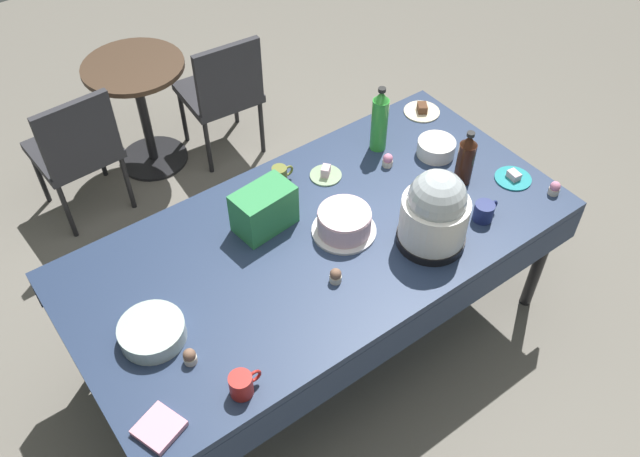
{
  "coord_description": "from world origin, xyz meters",
  "views": [
    {
      "loc": [
        -1.17,
        -1.59,
        2.86
      ],
      "look_at": [
        0.0,
        0.0,
        0.8
      ],
      "focal_mm": 37.5,
      "sensor_mm": 36.0,
      "label": 1
    }
  ],
  "objects_px": {
    "dessert_plate_cream": "(422,110)",
    "slow_cooker": "(435,212)",
    "frosted_layer_cake": "(344,222)",
    "maroon_chair_right": "(222,89)",
    "cupcake_mint": "(190,357)",
    "soda_carton": "(264,209)",
    "round_cafe_table": "(140,96)",
    "dessert_plate_sage": "(326,174)",
    "potluck_table": "(320,246)",
    "cupcake_vanilla": "(555,188)",
    "cupcake_lemon": "(388,160)",
    "cupcake_rose": "(336,276)",
    "maroon_chair_left": "(76,147)",
    "soda_bottle_cola": "(466,159)",
    "ceramic_snack_bowl": "(436,148)",
    "coffee_mug_tan": "(430,190)",
    "coffee_mug_navy": "(484,211)",
    "glass_salad_bowl": "(152,332)",
    "coffee_mug_olive": "(280,175)",
    "soda_bottle_lime_soda": "(380,121)",
    "coffee_mug_red": "(242,385)",
    "dessert_plate_teal": "(513,178)"
  },
  "relations": [
    {
      "from": "soda_bottle_cola",
      "to": "round_cafe_table",
      "type": "bearing_deg",
      "value": 113.03
    },
    {
      "from": "soda_carton",
      "to": "round_cafe_table",
      "type": "relative_size",
      "value": 0.36
    },
    {
      "from": "glass_salad_bowl",
      "to": "maroon_chair_left",
      "type": "bearing_deg",
      "value": 80.41
    },
    {
      "from": "coffee_mug_tan",
      "to": "slow_cooker",
      "type": "bearing_deg",
      "value": -131.43
    },
    {
      "from": "potluck_table",
      "to": "cupcake_mint",
      "type": "distance_m",
      "value": 0.79
    },
    {
      "from": "cupcake_lemon",
      "to": "coffee_mug_navy",
      "type": "xyz_separation_m",
      "value": [
        0.11,
        -0.52,
        0.01
      ]
    },
    {
      "from": "soda_bottle_lime_soda",
      "to": "cupcake_lemon",
      "type": "bearing_deg",
      "value": -110.34
    },
    {
      "from": "slow_cooker",
      "to": "soda_bottle_lime_soda",
      "type": "distance_m",
      "value": 0.66
    },
    {
      "from": "soda_bottle_cola",
      "to": "coffee_mug_olive",
      "type": "relative_size",
      "value": 2.52
    },
    {
      "from": "dessert_plate_sage",
      "to": "cupcake_rose",
      "type": "xyz_separation_m",
      "value": [
        -0.35,
        -0.54,
        0.02
      ]
    },
    {
      "from": "dessert_plate_sage",
      "to": "soda_bottle_cola",
      "type": "distance_m",
      "value": 0.65
    },
    {
      "from": "soda_bottle_cola",
      "to": "maroon_chair_right",
      "type": "xyz_separation_m",
      "value": [
        -0.35,
        1.65,
        -0.39
      ]
    },
    {
      "from": "frosted_layer_cake",
      "to": "cupcake_vanilla",
      "type": "distance_m",
      "value": 1.0
    },
    {
      "from": "slow_cooker",
      "to": "coffee_mug_navy",
      "type": "bearing_deg",
      "value": -7.49
    },
    {
      "from": "cupcake_mint",
      "to": "maroon_chair_left",
      "type": "relative_size",
      "value": 0.08
    },
    {
      "from": "cupcake_rose",
      "to": "dessert_plate_teal",
      "type": "bearing_deg",
      "value": -0.18
    },
    {
      "from": "cupcake_rose",
      "to": "ceramic_snack_bowl",
      "type": "bearing_deg",
      "value": 21.63
    },
    {
      "from": "frosted_layer_cake",
      "to": "coffee_mug_navy",
      "type": "distance_m",
      "value": 0.62
    },
    {
      "from": "soda_bottle_cola",
      "to": "coffee_mug_red",
      "type": "relative_size",
      "value": 2.24
    },
    {
      "from": "cupcake_mint",
      "to": "soda_bottle_cola",
      "type": "relative_size",
      "value": 0.24
    },
    {
      "from": "slow_cooker",
      "to": "cupcake_rose",
      "type": "relative_size",
      "value": 5.52
    },
    {
      "from": "potluck_table",
      "to": "dessert_plate_cream",
      "type": "relative_size",
      "value": 11.67
    },
    {
      "from": "ceramic_snack_bowl",
      "to": "coffee_mug_tan",
      "type": "relative_size",
      "value": 1.55
    },
    {
      "from": "round_cafe_table",
      "to": "slow_cooker",
      "type": "bearing_deg",
      "value": -78.7
    },
    {
      "from": "potluck_table",
      "to": "cupcake_vanilla",
      "type": "height_order",
      "value": "cupcake_vanilla"
    },
    {
      "from": "glass_salad_bowl",
      "to": "maroon_chair_left",
      "type": "xyz_separation_m",
      "value": [
        0.27,
        1.6,
        -0.29
      ]
    },
    {
      "from": "dessert_plate_sage",
      "to": "coffee_mug_navy",
      "type": "relative_size",
      "value": 1.18
    },
    {
      "from": "cupcake_lemon",
      "to": "round_cafe_table",
      "type": "relative_size",
      "value": 0.09
    },
    {
      "from": "soda_bottle_cola",
      "to": "soda_bottle_lime_soda",
      "type": "bearing_deg",
      "value": 110.66
    },
    {
      "from": "dessert_plate_teal",
      "to": "cupcake_rose",
      "type": "relative_size",
      "value": 2.55
    },
    {
      "from": "frosted_layer_cake",
      "to": "soda_carton",
      "type": "bearing_deg",
      "value": 137.5
    },
    {
      "from": "dessert_plate_cream",
      "to": "round_cafe_table",
      "type": "height_order",
      "value": "dessert_plate_cream"
    },
    {
      "from": "cupcake_vanilla",
      "to": "maroon_chair_right",
      "type": "height_order",
      "value": "maroon_chair_right"
    },
    {
      "from": "dessert_plate_cream",
      "to": "cupcake_lemon",
      "type": "height_order",
      "value": "cupcake_lemon"
    },
    {
      "from": "cupcake_lemon",
      "to": "soda_carton",
      "type": "xyz_separation_m",
      "value": [
        -0.69,
        0.01,
        0.07
      ]
    },
    {
      "from": "frosted_layer_cake",
      "to": "maroon_chair_left",
      "type": "relative_size",
      "value": 0.33
    },
    {
      "from": "dessert_plate_sage",
      "to": "maroon_chair_right",
      "type": "xyz_separation_m",
      "value": [
        0.14,
        1.25,
        -0.27
      ]
    },
    {
      "from": "frosted_layer_cake",
      "to": "maroon_chair_right",
      "type": "relative_size",
      "value": 0.33
    },
    {
      "from": "cupcake_mint",
      "to": "slow_cooker",
      "type": "bearing_deg",
      "value": -3.88
    },
    {
      "from": "glass_salad_bowl",
      "to": "round_cafe_table",
      "type": "xyz_separation_m",
      "value": [
        0.77,
        1.82,
        -0.29
      ]
    },
    {
      "from": "soda_bottle_cola",
      "to": "frosted_layer_cake",
      "type": "bearing_deg",
      "value": 174.11
    },
    {
      "from": "dessert_plate_cream",
      "to": "slow_cooker",
      "type": "bearing_deg",
      "value": -130.17
    },
    {
      "from": "dessert_plate_cream",
      "to": "coffee_mug_olive",
      "type": "height_order",
      "value": "coffee_mug_olive"
    },
    {
      "from": "cupcake_rose",
      "to": "cupcake_vanilla",
      "type": "distance_m",
      "value": 1.14
    },
    {
      "from": "cupcake_lemon",
      "to": "cupcake_rose",
      "type": "xyz_separation_m",
      "value": [
        -0.63,
        -0.42,
        0.0
      ]
    },
    {
      "from": "dessert_plate_sage",
      "to": "cupcake_mint",
      "type": "xyz_separation_m",
      "value": [
        -1.01,
        -0.53,
        0.02
      ]
    },
    {
      "from": "cupcake_vanilla",
      "to": "coffee_mug_tan",
      "type": "relative_size",
      "value": 0.57
    },
    {
      "from": "cupcake_vanilla",
      "to": "coffee_mug_tan",
      "type": "distance_m",
      "value": 0.58
    },
    {
      "from": "round_cafe_table",
      "to": "dessert_plate_teal",
      "type": "bearing_deg",
      "value": -63.55
    },
    {
      "from": "potluck_table",
      "to": "slow_cooker",
      "type": "distance_m",
      "value": 0.53
    }
  ]
}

